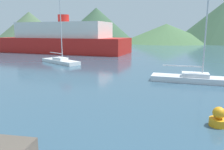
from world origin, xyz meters
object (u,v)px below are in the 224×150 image
Objects in this scene: sailboat_inner at (60,61)px; sailboat_middle at (195,78)px; ferry_distant at (64,39)px; buoy_marker at (218,118)px.

sailboat_middle is at bearing 5.68° from sailboat_inner.
sailboat_middle is 0.27× the size of ferry_distant.
buoy_marker is at bearing -14.95° from sailboat_inner.
sailboat_middle is 33.78m from ferry_distant.
ferry_distant is (-5.10, 16.26, 2.41)m from sailboat_inner.
sailboat_inner is 24.48m from buoy_marker.
sailboat_inner is 17.21m from ferry_distant.
sailboat_inner reaches higher than ferry_distant.
sailboat_inner is at bearing 127.95° from buoy_marker.
buoy_marker is (15.06, -19.31, 0.01)m from sailboat_inner.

